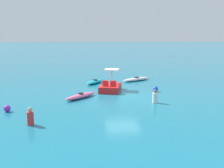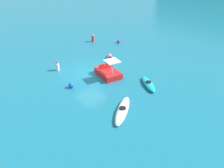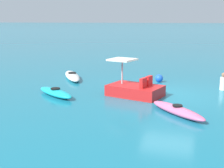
{
  "view_description": "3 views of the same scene",
  "coord_description": "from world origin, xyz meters",
  "px_view_note": "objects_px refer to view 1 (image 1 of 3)",
  "views": [
    {
      "loc": [
        -17.51,
        2.94,
        4.12
      ],
      "look_at": [
        2.27,
        0.51,
        0.42
      ],
      "focal_mm": 39.46,
      "sensor_mm": 36.0,
      "label": 1
    },
    {
      "loc": [
        15.33,
        -12.88,
        10.18
      ],
      "look_at": [
        3.06,
        -0.4,
        0.25
      ],
      "focal_mm": 40.71,
      "sensor_mm": 36.0,
      "label": 2
    },
    {
      "loc": [
        -1.37,
        14.21,
        3.47
      ],
      "look_at": [
        2.98,
        -0.53,
        0.22
      ],
      "focal_mm": 49.09,
      "sensor_mm": 36.0,
      "label": 3
    }
  ],
  "objects_px": {
    "buoy_purple": "(7,108)",
    "person_near_shore": "(30,117)",
    "kayak_cyan": "(95,82)",
    "kayak_pink": "(81,96)",
    "pedal_boat_red": "(111,87)",
    "kayak_white": "(136,79)",
    "buoy_blue": "(155,89)",
    "person_by_kayaks": "(155,97)"
  },
  "relations": [
    {
      "from": "kayak_pink",
      "to": "pedal_boat_red",
      "type": "distance_m",
      "value": 3.17
    },
    {
      "from": "buoy_blue",
      "to": "person_near_shore",
      "type": "bearing_deg",
      "value": 128.91
    },
    {
      "from": "kayak_cyan",
      "to": "pedal_boat_red",
      "type": "height_order",
      "value": "pedal_boat_red"
    },
    {
      "from": "kayak_pink",
      "to": "buoy_purple",
      "type": "xyz_separation_m",
      "value": [
        -2.76,
        4.16,
        0.03
      ]
    },
    {
      "from": "buoy_purple",
      "to": "person_near_shore",
      "type": "relative_size",
      "value": 0.44
    },
    {
      "from": "buoy_purple",
      "to": "buoy_blue",
      "type": "height_order",
      "value": "buoy_blue"
    },
    {
      "from": "buoy_purple",
      "to": "person_near_shore",
      "type": "height_order",
      "value": "person_near_shore"
    },
    {
      "from": "pedal_boat_red",
      "to": "person_near_shore",
      "type": "relative_size",
      "value": 3.09
    },
    {
      "from": "kayak_white",
      "to": "kayak_pink",
      "type": "distance_m",
      "value": 8.56
    },
    {
      "from": "pedal_boat_red",
      "to": "buoy_blue",
      "type": "height_order",
      "value": "pedal_boat_red"
    },
    {
      "from": "pedal_boat_red",
      "to": "buoy_purple",
      "type": "height_order",
      "value": "pedal_boat_red"
    },
    {
      "from": "kayak_pink",
      "to": "buoy_purple",
      "type": "distance_m",
      "value": 4.99
    },
    {
      "from": "kayak_pink",
      "to": "kayak_cyan",
      "type": "height_order",
      "value": "same"
    },
    {
      "from": "buoy_blue",
      "to": "person_near_shore",
      "type": "distance_m",
      "value": 10.57
    },
    {
      "from": "kayak_cyan",
      "to": "kayak_pink",
      "type": "bearing_deg",
      "value": 167.04
    },
    {
      "from": "person_near_shore",
      "to": "person_by_kayaks",
      "type": "distance_m",
      "value": 7.9
    },
    {
      "from": "kayak_cyan",
      "to": "buoy_purple",
      "type": "xyz_separation_m",
      "value": [
        -8.39,
        5.45,
        0.03
      ]
    },
    {
      "from": "kayak_white",
      "to": "buoy_blue",
      "type": "xyz_separation_m",
      "value": [
        -5.14,
        -0.39,
        0.06
      ]
    },
    {
      "from": "pedal_boat_red",
      "to": "person_by_kayaks",
      "type": "relative_size",
      "value": 3.09
    },
    {
      "from": "kayak_white",
      "to": "pedal_boat_red",
      "type": "bearing_deg",
      "value": 145.44
    },
    {
      "from": "kayak_white",
      "to": "pedal_boat_red",
      "type": "xyz_separation_m",
      "value": [
        -4.49,
        3.09,
        0.17
      ]
    },
    {
      "from": "kayak_pink",
      "to": "pedal_boat_red",
      "type": "bearing_deg",
      "value": -47.86
    },
    {
      "from": "kayak_cyan",
      "to": "person_by_kayaks",
      "type": "xyz_separation_m",
      "value": [
        -7.5,
        -3.49,
        0.22
      ]
    },
    {
      "from": "kayak_pink",
      "to": "buoy_blue",
      "type": "relative_size",
      "value": 5.48
    },
    {
      "from": "pedal_boat_red",
      "to": "kayak_white",
      "type": "bearing_deg",
      "value": -34.56
    },
    {
      "from": "kayak_white",
      "to": "person_by_kayaks",
      "type": "bearing_deg",
      "value": 175.56
    },
    {
      "from": "buoy_blue",
      "to": "person_near_shore",
      "type": "xyz_separation_m",
      "value": [
        -6.64,
        8.22,
        0.17
      ]
    },
    {
      "from": "buoy_purple",
      "to": "pedal_boat_red",
      "type": "bearing_deg",
      "value": -53.12
    },
    {
      "from": "buoy_purple",
      "to": "buoy_blue",
      "type": "xyz_separation_m",
      "value": [
        4.23,
        -9.98,
        0.02
      ]
    },
    {
      "from": "buoy_purple",
      "to": "kayak_white",
      "type": "bearing_deg",
      "value": -45.69
    },
    {
      "from": "buoy_blue",
      "to": "kayak_pink",
      "type": "bearing_deg",
      "value": 104.23
    },
    {
      "from": "kayak_white",
      "to": "person_by_kayaks",
      "type": "distance_m",
      "value": 8.5
    },
    {
      "from": "buoy_blue",
      "to": "person_by_kayaks",
      "type": "xyz_separation_m",
      "value": [
        -3.34,
        1.04,
        0.17
      ]
    },
    {
      "from": "kayak_white",
      "to": "kayak_pink",
      "type": "relative_size",
      "value": 1.38
    },
    {
      "from": "person_near_shore",
      "to": "kayak_pink",
      "type": "bearing_deg",
      "value": -24.91
    },
    {
      "from": "kayak_pink",
      "to": "person_near_shore",
      "type": "relative_size",
      "value": 2.72
    },
    {
      "from": "buoy_purple",
      "to": "buoy_blue",
      "type": "bearing_deg",
      "value": -67.02
    },
    {
      "from": "kayak_cyan",
      "to": "buoy_purple",
      "type": "bearing_deg",
      "value": 146.98
    },
    {
      "from": "kayak_cyan",
      "to": "buoy_purple",
      "type": "relative_size",
      "value": 6.59
    },
    {
      "from": "kayak_white",
      "to": "pedal_boat_red",
      "type": "distance_m",
      "value": 5.45
    },
    {
      "from": "pedal_boat_red",
      "to": "person_by_kayaks",
      "type": "distance_m",
      "value": 4.67
    },
    {
      "from": "pedal_boat_red",
      "to": "buoy_purple",
      "type": "bearing_deg",
      "value": 126.88
    }
  ]
}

